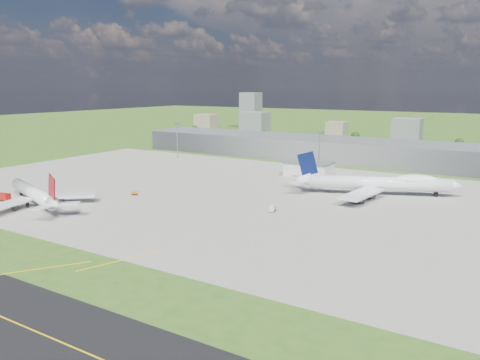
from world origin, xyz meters
The scene contains 20 objects.
ground centered at (0.00, 150.00, 0.00)m, with size 1400.00×1400.00×0.00m, color #315A1C.
apron centered at (10.00, 40.00, 0.04)m, with size 360.00×190.00×0.08m, color gray.
terminal centered at (0.00, 165.00, 7.50)m, with size 300.00×42.00×15.00m, color slate.
ops_building centered at (10.00, 100.00, 4.00)m, with size 26.00×16.00×8.00m, color silver.
mast_west centered at (-100.00, 115.00, 17.71)m, with size 3.50×2.00×25.90m.
mast_center centered at (10.00, 115.00, 17.71)m, with size 3.50×2.00×25.90m.
airliner_red_twin centered at (-67.05, -26.03, 4.75)m, with size 62.84×47.71×17.83m.
airliner_blue_quad centered at (58.01, 72.87, 5.78)m, with size 76.10×57.95×20.80m.
crash_tender centered at (-86.38, -29.01, 1.74)m, with size 7.08×3.87×3.49m.
tug_yellow centered at (-42.86, 10.96, 0.88)m, with size 3.76×3.59×1.68m.
van_white_near centered at (28.15, 18.76, 1.24)m, with size 3.44×5.21×2.46m.
bldg_far_w centered at (-220.00, 320.00, 9.00)m, with size 24.00×20.00×18.00m, color gray.
bldg_w centered at (-140.00, 300.00, 12.00)m, with size 28.00×22.00×24.00m, color slate.
bldg_cw centered at (-60.00, 340.00, 7.00)m, with size 20.00×18.00×14.00m, color gray.
bldg_c centered at (20.00, 310.00, 11.00)m, with size 26.00×20.00×22.00m, color slate.
bldg_tall_w centered at (-180.00, 360.00, 22.00)m, with size 22.00×20.00×44.00m, color slate.
tree_far_w centered at (-200.00, 270.00, 5.18)m, with size 7.20×7.20×8.80m.
tree_w centered at (-110.00, 265.00, 4.86)m, with size 6.75×6.75×8.25m.
tree_c centered at (-20.00, 280.00, 5.84)m, with size 8.10×8.10×9.90m.
tree_e centered at (70.00, 275.00, 5.51)m, with size 7.65×7.65×9.35m.
Camera 1 is at (115.60, -150.85, 51.99)m, focal length 35.00 mm.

